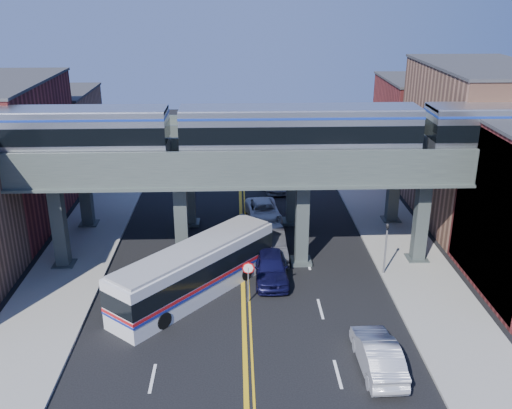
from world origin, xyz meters
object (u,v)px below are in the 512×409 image
(car_lane_c, at_px, (263,211))
(car_lane_a, at_px, (271,266))
(transit_bus, at_px, (195,271))
(car_lane_d, at_px, (276,178))
(traffic_signal, at_px, (386,243))
(car_lane_b, at_px, (271,244))
(car_parked_curb, at_px, (378,354))
(transit_train, at_px, (299,131))
(stop_sign, at_px, (248,275))

(car_lane_c, bearing_deg, car_lane_a, -95.53)
(transit_bus, bearing_deg, car_lane_d, 23.30)
(traffic_signal, relative_size, car_lane_b, 0.75)
(traffic_signal, relative_size, car_lane_a, 0.78)
(car_lane_a, bearing_deg, traffic_signal, 1.17)
(traffic_signal, relative_size, car_parked_curb, 0.81)
(traffic_signal, xyz_separation_m, car_lane_d, (-5.86, 17.69, -1.41))
(transit_train, distance_m, car_parked_curb, 14.61)
(transit_train, bearing_deg, transit_bus, -148.48)
(transit_train, bearing_deg, car_parked_curb, -76.23)
(traffic_signal, bearing_deg, car_parked_curb, -105.68)
(traffic_signal, distance_m, car_lane_b, 7.98)
(car_lane_c, height_order, car_lane_d, car_lane_d)
(transit_train, bearing_deg, car_lane_d, 91.14)
(transit_train, distance_m, car_lane_c, 11.56)
(stop_sign, height_order, transit_bus, transit_bus)
(transit_train, xyz_separation_m, traffic_signal, (5.55, -2.00, -6.92))
(transit_train, relative_size, stop_sign, 17.56)
(traffic_signal, height_order, car_lane_d, traffic_signal)
(transit_bus, distance_m, car_lane_c, 12.58)
(car_lane_c, distance_m, car_lane_d, 8.20)
(stop_sign, height_order, car_lane_b, stop_sign)
(stop_sign, xyz_separation_m, car_lane_a, (1.50, 2.77, -0.86))
(car_lane_a, distance_m, car_lane_c, 9.87)
(car_lane_c, bearing_deg, car_lane_d, 73.64)
(car_lane_b, bearing_deg, traffic_signal, -26.56)
(transit_train, bearing_deg, car_lane_b, 143.64)
(transit_bus, height_order, car_lane_a, transit_bus)
(car_lane_a, distance_m, car_lane_d, 17.98)
(transit_bus, distance_m, car_lane_d, 20.67)
(car_lane_c, bearing_deg, stop_sign, -102.29)
(car_lane_c, relative_size, car_lane_d, 0.88)
(stop_sign, distance_m, traffic_signal, 9.41)
(car_parked_curb, bearing_deg, transit_bus, -40.45)
(traffic_signal, height_order, car_parked_curb, traffic_signal)
(car_parked_curb, bearing_deg, car_lane_c, -77.68)
(stop_sign, distance_m, transit_bus, 3.34)
(stop_sign, distance_m, car_lane_a, 3.27)
(transit_bus, xyz_separation_m, car_lane_a, (4.68, 1.78, -0.68))
(transit_bus, relative_size, car_lane_c, 1.98)
(stop_sign, xyz_separation_m, transit_bus, (-3.18, 0.99, -0.18))
(stop_sign, bearing_deg, car_lane_a, 61.60)
(transit_train, height_order, traffic_signal, transit_train)
(car_lane_a, distance_m, car_parked_curb, 10.51)
(traffic_signal, distance_m, car_lane_c, 12.25)
(car_lane_b, bearing_deg, car_lane_a, -96.25)
(car_lane_a, xyz_separation_m, car_lane_c, (0.00, 9.87, -0.14))
(transit_train, relative_size, car_lane_c, 8.52)
(car_lane_a, xyz_separation_m, car_lane_b, (0.22, 3.43, 0.01))
(transit_train, relative_size, car_lane_d, 7.51)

